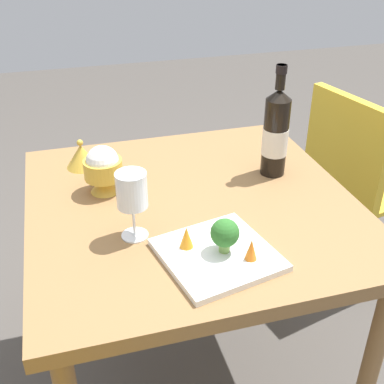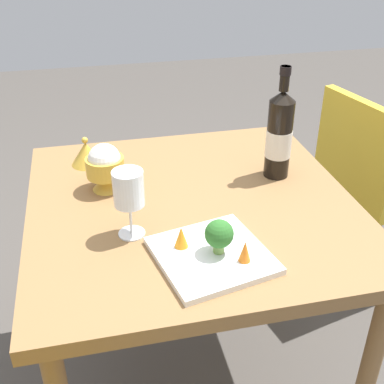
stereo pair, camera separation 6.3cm
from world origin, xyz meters
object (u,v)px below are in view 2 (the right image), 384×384
object	(u,v)px
wine_bottle	(279,135)
wine_glass	(129,190)
chair_near_window	(365,175)
broccoli_floret	(219,235)
carrot_garnish_right	(245,251)
rice_bowl	(105,166)
carrot_garnish_left	(181,237)
rice_bowl_lid	(86,153)
serving_plate	(212,255)

from	to	relation	value
wine_bottle	wine_glass	world-z (taller)	wine_bottle
chair_near_window	broccoli_floret	size ratio (longest dim) A/B	9.91
wine_glass	carrot_garnish_right	distance (m)	0.31
rice_bowl	wine_bottle	bearing A→B (deg)	-3.21
rice_bowl	carrot_garnish_left	bearing A→B (deg)	-66.26
broccoli_floret	carrot_garnish_right	world-z (taller)	broccoli_floret
wine_bottle	carrot_garnish_left	bearing A→B (deg)	-138.91
wine_bottle	carrot_garnish_left	size ratio (longest dim) A/B	6.09
rice_bowl	rice_bowl_lid	distance (m)	0.18
rice_bowl_lid	carrot_garnish_right	bearing A→B (deg)	-61.20
rice_bowl	carrot_garnish_left	distance (m)	0.38
chair_near_window	rice_bowl_lid	xyz separation A→B (m)	(-1.08, -0.09, 0.26)
rice_bowl_lid	serving_plate	bearing A→B (deg)	-64.48
wine_bottle	rice_bowl	world-z (taller)	wine_bottle
chair_near_window	rice_bowl	size ratio (longest dim) A/B	6.00
serving_plate	wine_glass	bearing A→B (deg)	141.10
wine_glass	carrot_garnish_left	bearing A→B (deg)	-42.69
rice_bowl_lid	carrot_garnish_right	xyz separation A→B (m)	(0.33, -0.60, 0.00)
rice_bowl	broccoli_floret	xyz separation A→B (m)	(0.23, -0.38, -0.01)
chair_near_window	wine_glass	size ratio (longest dim) A/B	4.75
rice_bowl_lid	broccoli_floret	bearing A→B (deg)	-63.17
rice_bowl	wine_glass	bearing A→B (deg)	-79.94
wine_bottle	carrot_garnish_right	bearing A→B (deg)	-120.01
wine_bottle	wine_glass	distance (m)	0.52
broccoli_floret	carrot_garnish_left	distance (m)	0.09
rice_bowl_lid	serving_plate	size ratio (longest dim) A/B	0.34
chair_near_window	serving_plate	bearing A→B (deg)	-64.15
wine_glass	broccoli_floret	size ratio (longest dim) A/B	2.09
broccoli_floret	carrot_garnish_left	bearing A→B (deg)	153.50
wine_bottle	broccoli_floret	xyz separation A→B (m)	(-0.28, -0.36, -0.07)
rice_bowl	serving_plate	xyz separation A→B (m)	(0.22, -0.38, -0.07)
chair_near_window	carrot_garnish_left	xyz separation A→B (m)	(-0.88, -0.61, 0.26)
wine_bottle	carrot_garnish_right	world-z (taller)	wine_bottle
wine_bottle	carrot_garnish_left	distance (m)	0.49
serving_plate	carrot_garnish_left	world-z (taller)	carrot_garnish_left
chair_near_window	wine_glass	world-z (taller)	wine_glass
chair_near_window	broccoli_floret	world-z (taller)	same
broccoli_floret	serving_plate	bearing A→B (deg)	178.54
carrot_garnish_left	serving_plate	bearing A→B (deg)	-31.61
wine_bottle	chair_near_window	bearing A→B (deg)	29.74
rice_bowl	rice_bowl_lid	xyz separation A→B (m)	(-0.05, 0.17, -0.04)
wine_glass	serving_plate	world-z (taller)	wine_glass
broccoli_floret	carrot_garnish_left	world-z (taller)	broccoli_floret
wine_glass	serving_plate	xyz separation A→B (m)	(0.17, -0.14, -0.12)
rice_bowl_lid	serving_plate	xyz separation A→B (m)	(0.27, -0.56, -0.03)
carrot_garnish_right	chair_near_window	bearing A→B (deg)	42.93
chair_near_window	rice_bowl_lid	distance (m)	1.11
rice_bowl	broccoli_floret	bearing A→B (deg)	-58.84
chair_near_window	carrot_garnish_left	bearing A→B (deg)	-68.01
carrot_garnish_right	rice_bowl	bearing A→B (deg)	123.27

